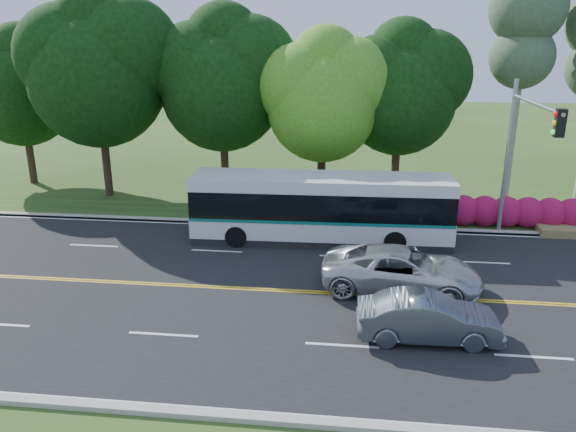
# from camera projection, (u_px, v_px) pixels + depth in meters

# --- Properties ---
(ground) EXTENTS (120.00, 120.00, 0.00)m
(ground) POSITION_uv_depth(u_px,v_px,m) (358.00, 295.00, 19.98)
(ground) COLOR #234918
(ground) RESTS_ON ground
(road) EXTENTS (60.00, 14.00, 0.02)m
(road) POSITION_uv_depth(u_px,v_px,m) (358.00, 295.00, 19.98)
(road) COLOR black
(road) RESTS_ON ground
(curb_north) EXTENTS (60.00, 0.30, 0.15)m
(curb_north) POSITION_uv_depth(u_px,v_px,m) (358.00, 227.00, 26.71)
(curb_north) COLOR #ABA59A
(curb_north) RESTS_ON ground
(curb_south) EXTENTS (60.00, 0.30, 0.15)m
(curb_south) POSITION_uv_depth(u_px,v_px,m) (360.00, 426.00, 13.21)
(curb_south) COLOR #ABA59A
(curb_south) RESTS_ON ground
(grass_verge) EXTENTS (60.00, 4.00, 0.10)m
(grass_verge) POSITION_uv_depth(u_px,v_px,m) (358.00, 215.00, 28.46)
(grass_verge) COLOR #234918
(grass_verge) RESTS_ON ground
(lane_markings) EXTENTS (57.60, 13.82, 0.00)m
(lane_markings) POSITION_uv_depth(u_px,v_px,m) (356.00, 294.00, 19.99)
(lane_markings) COLOR gold
(lane_markings) RESTS_ON road
(tree_row) EXTENTS (44.70, 9.10, 13.84)m
(tree_row) POSITION_uv_depth(u_px,v_px,m) (265.00, 75.00, 29.89)
(tree_row) COLOR black
(tree_row) RESTS_ON ground
(bougainvillea_hedge) EXTENTS (9.50, 2.25, 1.50)m
(bougainvillea_hedge) POSITION_uv_depth(u_px,v_px,m) (510.00, 213.00, 26.67)
(bougainvillea_hedge) COLOR #A00D3C
(bougainvillea_hedge) RESTS_ON ground
(traffic_signal) EXTENTS (0.42, 6.10, 7.00)m
(traffic_signal) POSITION_uv_depth(u_px,v_px,m) (522.00, 141.00, 22.92)
(traffic_signal) COLOR #94979C
(traffic_signal) RESTS_ON ground
(transit_bus) EXTENTS (11.37, 2.72, 2.96)m
(transit_bus) POSITION_uv_depth(u_px,v_px,m) (321.00, 209.00, 24.70)
(transit_bus) COLOR silver
(transit_bus) RESTS_ON road
(sedan) EXTENTS (4.32, 1.63, 1.41)m
(sedan) POSITION_uv_depth(u_px,v_px,m) (428.00, 318.00, 16.87)
(sedan) COLOR slate
(sedan) RESTS_ON road
(suv) EXTENTS (5.87, 3.13, 1.57)m
(suv) POSITION_uv_depth(u_px,v_px,m) (402.00, 270.00, 20.04)
(suv) COLOR silver
(suv) RESTS_ON road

